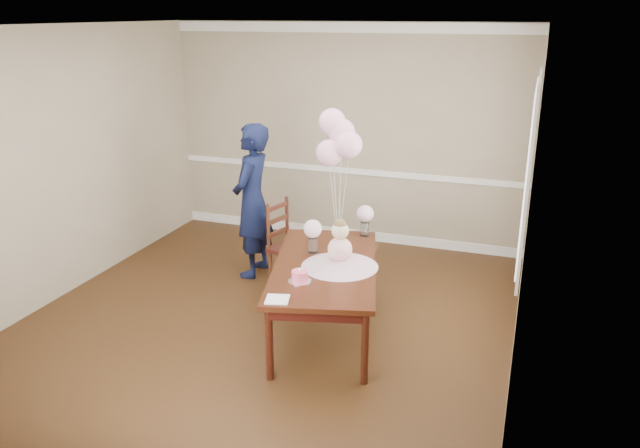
{
  "coord_description": "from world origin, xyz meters",
  "views": [
    {
      "loc": [
        2.25,
        -4.86,
        2.81
      ],
      "look_at": [
        0.54,
        -0.0,
        1.05
      ],
      "focal_mm": 35.0,
      "sensor_mm": 36.0,
      "label": 1
    }
  ],
  "objects_px": {
    "dining_table_top": "(325,266)",
    "birthday_cake": "(300,276)",
    "woman": "(252,201)",
    "dining_chair_seat": "(292,249)"
  },
  "relations": [
    {
      "from": "dining_chair_seat",
      "to": "dining_table_top",
      "type": "bearing_deg",
      "value": -37.25
    },
    {
      "from": "woman",
      "to": "dining_chair_seat",
      "type": "bearing_deg",
      "value": 72.88
    },
    {
      "from": "dining_chair_seat",
      "to": "woman",
      "type": "height_order",
      "value": "woman"
    },
    {
      "from": "dining_chair_seat",
      "to": "birthday_cake",
      "type": "bearing_deg",
      "value": -50.05
    },
    {
      "from": "birthday_cake",
      "to": "woman",
      "type": "bearing_deg",
      "value": 127.36
    },
    {
      "from": "woman",
      "to": "birthday_cake",
      "type": "bearing_deg",
      "value": 35.21
    },
    {
      "from": "dining_table_top",
      "to": "birthday_cake",
      "type": "xyz_separation_m",
      "value": [
        -0.07,
        -0.44,
        0.07
      ]
    },
    {
      "from": "dining_chair_seat",
      "to": "woman",
      "type": "xyz_separation_m",
      "value": [
        -0.51,
        0.14,
        0.45
      ]
    },
    {
      "from": "birthday_cake",
      "to": "woman",
      "type": "relative_size",
      "value": 0.08
    },
    {
      "from": "dining_table_top",
      "to": "woman",
      "type": "distance_m",
      "value": 1.58
    }
  ]
}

